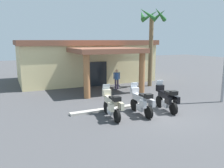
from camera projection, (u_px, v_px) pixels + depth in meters
ground_plane at (158, 114)px, 12.59m from camera, size 80.00×80.00×0.00m
motel_building at (85, 60)px, 22.93m from camera, size 12.80×11.65×3.93m
motorcycle_cream at (112, 105)px, 11.80m from camera, size 0.74×2.21×1.61m
motorcycle_silver at (141, 102)px, 12.35m from camera, size 0.72×2.21×1.61m
motorcycle_black at (167, 99)px, 13.05m from camera, size 0.83×2.21×1.61m
pedestrian at (117, 78)px, 18.77m from camera, size 0.51×0.32×1.61m
palm_tree_near_portico at (151, 31)px, 19.43m from camera, size 2.31×2.38×6.59m
curb_strip at (127, 106)px, 13.78m from camera, size 6.99×0.36×0.12m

